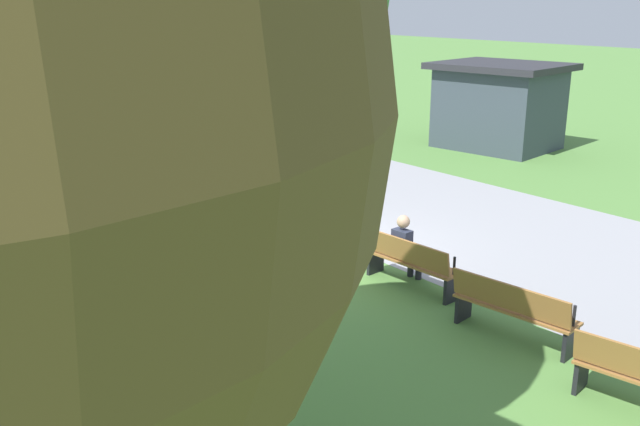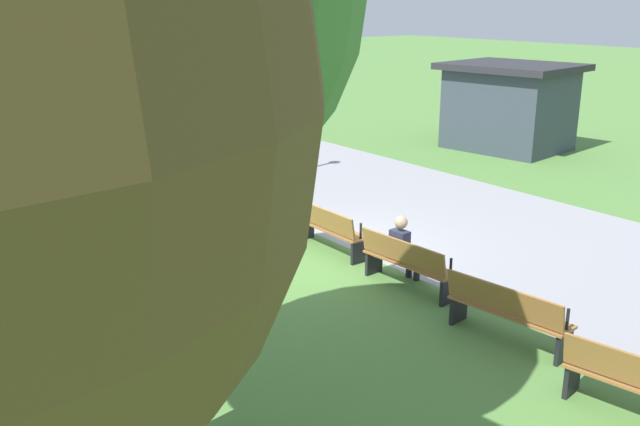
% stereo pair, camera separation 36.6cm
% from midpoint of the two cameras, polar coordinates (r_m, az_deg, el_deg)
% --- Properties ---
extents(ground_plane, '(120.00, 120.00, 0.00)m').
position_cam_midpoint_polar(ground_plane, '(13.35, 0.13, -3.07)').
color(ground_plane, '#54843D').
extents(path_paving, '(27.42, 6.03, 0.01)m').
position_cam_midpoint_polar(path_paving, '(15.55, 9.79, -0.37)').
color(path_paving, '#939399').
rests_on(path_paving, ground).
extents(bench_0, '(1.85, 0.79, 0.89)m').
position_cam_midpoint_polar(bench_0, '(18.33, -14.59, 3.52)').
color(bench_0, '#996633').
rests_on(bench_0, ground).
extents(bench_1, '(1.83, 0.69, 0.89)m').
position_cam_midpoint_polar(bench_1, '(16.56, -10.38, 2.38)').
color(bench_1, '#996633').
rests_on(bench_1, ground).
extents(bench_2, '(1.82, 0.58, 0.89)m').
position_cam_midpoint_polar(bench_2, '(14.83, -5.62, 0.85)').
color(bench_2, '#996633').
rests_on(bench_2, ground).
extents(bench_3, '(1.79, 0.47, 0.89)m').
position_cam_midpoint_polar(bench_3, '(13.15, -0.11, -1.20)').
color(bench_3, '#996633').
rests_on(bench_3, ground).
extents(bench_4, '(1.82, 0.58, 0.89)m').
position_cam_midpoint_polar(bench_4, '(11.56, 6.46, -3.94)').
color(bench_4, '#996633').
rests_on(bench_4, ground).
extents(bench_5, '(1.83, 0.69, 0.89)m').
position_cam_midpoint_polar(bench_5, '(10.11, 14.51, -7.60)').
color(bench_5, '#996633').
rests_on(bench_5, ground).
extents(person_seated, '(0.34, 0.53, 1.20)m').
position_cam_midpoint_polar(person_seated, '(11.75, 6.13, -2.74)').
color(person_seated, '#2D3347').
rests_on(person_seated, ground).
extents(tree_2, '(3.21, 3.21, 5.87)m').
position_cam_midpoint_polar(tree_2, '(15.59, -23.47, 14.37)').
color(tree_2, brown).
rests_on(tree_2, ground).
extents(lamp_post, '(0.32, 0.32, 4.29)m').
position_cam_midpoint_polar(lamp_post, '(18.07, -6.70, 11.76)').
color(lamp_post, black).
rests_on(lamp_post, ground).
extents(kiosk, '(4.24, 3.75, 2.70)m').
position_cam_midpoint_polar(kiosk, '(23.12, 14.00, 8.59)').
color(kiosk, '#38424C').
rests_on(kiosk, ground).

